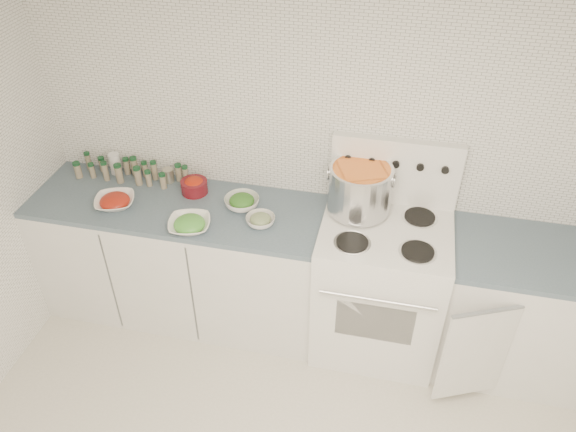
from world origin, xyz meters
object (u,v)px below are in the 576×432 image
at_px(stock_pot, 360,187).
at_px(bowl_snowpea, 190,224).
at_px(bowl_tomato, 115,201).
at_px(stove, 380,283).

distance_m(stock_pot, bowl_snowpea, 1.02).
height_order(stock_pot, bowl_snowpea, stock_pot).
bearing_deg(bowl_tomato, stock_pot, 9.17).
distance_m(bowl_tomato, bowl_snowpea, 0.54).
bearing_deg(stove, stock_pot, 142.39).
relative_size(bowl_tomato, bowl_snowpea, 1.03).
bearing_deg(bowl_tomato, bowl_snowpea, -12.35).
distance_m(stove, bowl_tomato, 1.72).
height_order(bowl_tomato, bowl_snowpea, bowl_snowpea).
bearing_deg(stove, bowl_tomato, -176.76).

